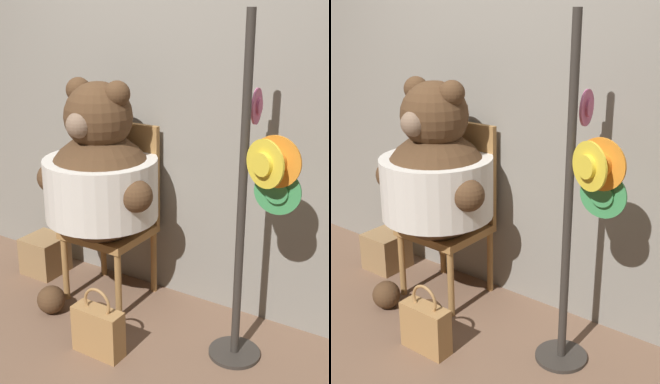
% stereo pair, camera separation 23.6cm
% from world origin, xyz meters
% --- Properties ---
extents(ground_plane, '(14.00, 14.00, 0.00)m').
position_xyz_m(ground_plane, '(0.00, 0.00, 0.00)').
color(ground_plane, brown).
extents(wall_back, '(8.00, 0.10, 2.78)m').
position_xyz_m(wall_back, '(0.00, 0.76, 1.39)').
color(wall_back, gray).
rests_on(wall_back, ground_plane).
extents(chair, '(0.48, 0.44, 1.11)m').
position_xyz_m(chair, '(-0.28, 0.54, 0.58)').
color(chair, '#9E703D').
rests_on(chair, ground_plane).
extents(teddy_bear, '(0.82, 0.73, 1.41)m').
position_xyz_m(teddy_bear, '(-0.27, 0.37, 0.81)').
color(teddy_bear, '#4C331E').
rests_on(teddy_bear, ground_plane).
extents(hat_display_rack, '(0.43, 0.42, 1.79)m').
position_xyz_m(hat_display_rack, '(0.74, 0.30, 0.86)').
color(hat_display_rack, '#332D28').
rests_on(hat_display_rack, ground_plane).
extents(handbag_on_ground, '(0.29, 0.11, 0.40)m').
position_xyz_m(handbag_on_ground, '(0.05, -0.09, 0.14)').
color(handbag_on_ground, '#A87A47').
rests_on(handbag_on_ground, ground_plane).
extents(wooden_crate, '(0.26, 0.26, 0.26)m').
position_xyz_m(wooden_crate, '(-0.87, 0.46, 0.13)').
color(wooden_crate, '#937047').
rests_on(wooden_crate, ground_plane).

